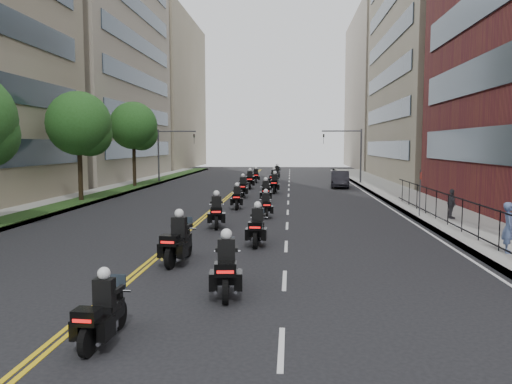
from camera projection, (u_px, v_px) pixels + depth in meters
ground at (124, 344)px, 10.13m from camera, size 160.00×160.00×0.00m
sidewalk_right at (417, 203)px, 34.11m from camera, size 4.00×90.00×0.15m
sidewalk_left at (76, 200)px, 35.78m from camera, size 4.00×90.00×0.15m
grass_strip at (87, 199)px, 35.71m from camera, size 2.00×90.00×0.04m
building_right_tan at (456, 44)px, 54.87m from camera, size 15.11×28.00×30.00m
building_right_far at (398, 92)px, 84.85m from camera, size 15.00×28.00×26.00m
building_left_mid at (72, 32)px, 57.69m from camera, size 16.11×28.00×34.00m
building_left_far at (147, 93)px, 87.87m from camera, size 16.00×28.00×26.00m
iron_fence at (470, 218)px, 21.19m from camera, size 0.05×28.00×1.50m
street_trees at (42, 125)px, 28.88m from camera, size 4.40×38.40×7.98m
traffic_signal_right at (352, 148)px, 50.82m from camera, size 4.09×0.20×5.60m
traffic_signal_left at (167, 148)px, 52.14m from camera, size 4.09×0.20×5.60m
motorcycle_0 at (102, 314)px, 10.11m from camera, size 0.53×2.11×1.56m
motorcycle_1 at (226, 269)px, 13.35m from camera, size 0.68×2.42×1.79m
motorcycle_2 at (178, 242)px, 16.94m from camera, size 0.72×2.51×1.86m
motorcycle_3 at (257, 228)px, 20.03m from camera, size 0.55×2.38×1.75m
motorcycle_4 at (216, 213)px, 24.28m from camera, size 0.74×2.44×1.81m
motorcycle_5 at (266, 206)px, 27.71m from camera, size 0.60×2.13×1.57m
motorcycle_6 at (237, 198)px, 31.33m from camera, size 0.56×2.24×1.65m
motorcycle_7 at (266, 192)px, 34.90m from camera, size 0.58×2.37×1.75m
motorcycle_8 at (243, 188)px, 38.01m from camera, size 0.57×2.46×1.82m
motorcycle_9 at (275, 184)px, 41.42m from camera, size 0.59×2.50×1.85m
motorcycle_10 at (250, 181)px, 45.46m from camera, size 0.62×2.55×1.88m
motorcycle_11 at (274, 179)px, 48.67m from camera, size 0.69×2.45×1.81m
motorcycle_12 at (256, 176)px, 52.74m from camera, size 0.62×2.29×1.69m
motorcycle_13 at (277, 174)px, 56.10m from camera, size 0.76×2.53×1.87m
parked_sedan at (340, 179)px, 46.83m from camera, size 2.03×4.82×1.55m
pedestrian_a at (509, 228)px, 17.91m from camera, size 0.62×0.77×1.83m
pedestrian_c at (451, 204)px, 26.13m from camera, size 0.46×0.95×1.56m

